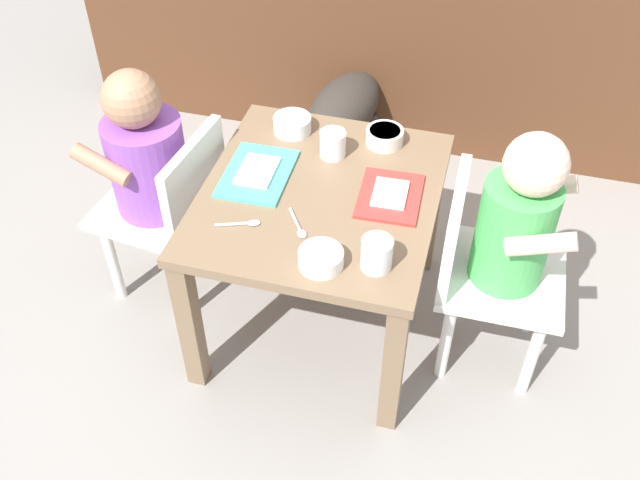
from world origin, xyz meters
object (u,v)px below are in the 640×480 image
object	(u,v)px
water_cup_right	(333,145)
veggie_bowl_far	(385,136)
seated_child_left	(151,165)
dog	(348,102)
food_tray_right	(390,195)
cereal_bowl_right_side	(292,124)
food_tray_left	(257,173)
cereal_bowl_left_side	(321,258)
water_cup_left	(376,255)
spoon_by_right_tray	(298,226)
seated_child_right	(509,232)
spoon_by_left_tray	(243,224)
dining_table	(320,216)

from	to	relation	value
water_cup_right	veggie_bowl_far	size ratio (longest dim) A/B	0.71
seated_child_left	dog	xyz separation A→B (m)	(0.33, 0.69, -0.20)
food_tray_right	cereal_bowl_right_side	world-z (taller)	cereal_bowl_right_side
food_tray_left	cereal_bowl_left_side	world-z (taller)	cereal_bowl_left_side
food_tray_right	water_cup_left	world-z (taller)	water_cup_left
seated_child_left	spoon_by_right_tray	world-z (taller)	seated_child_left
seated_child_right	spoon_by_left_tray	distance (m)	0.58
dining_table	spoon_by_left_tray	world-z (taller)	spoon_by_left_tray
dog	food_tray_left	world-z (taller)	food_tray_left
seated_child_left	cereal_bowl_left_side	bearing A→B (deg)	-26.11
dog	food_tray_right	world-z (taller)	food_tray_right
water_cup_left	spoon_by_left_tray	size ratio (longest dim) A/B	0.71
cereal_bowl_left_side	dog	bearing A→B (deg)	99.72
water_cup_left	veggie_bowl_far	xyz separation A→B (m)	(-0.07, 0.42, -0.01)
dog	seated_child_right	bearing A→B (deg)	-53.42
seated_child_left	cereal_bowl_left_side	xyz separation A→B (m)	(0.49, -0.24, 0.04)
dining_table	seated_child_left	distance (m)	0.43
cereal_bowl_right_side	spoon_by_left_tray	distance (m)	0.36
dining_table	food_tray_left	world-z (taller)	food_tray_left
seated_child_right	cereal_bowl_left_side	distance (m)	0.43
dining_table	cereal_bowl_right_side	world-z (taller)	cereal_bowl_right_side
cereal_bowl_right_side	water_cup_left	bearing A→B (deg)	-53.77
seated_child_right	dog	distance (m)	0.90
cereal_bowl_left_side	cereal_bowl_right_side	world-z (taller)	cereal_bowl_right_side
seated_child_right	water_cup_left	size ratio (longest dim) A/B	9.61
seated_child_right	water_cup_right	world-z (taller)	seated_child_right
dining_table	spoon_by_right_tray	distance (m)	0.15
seated_child_left	cereal_bowl_right_side	size ratio (longest dim) A/B	6.98
seated_child_left	water_cup_right	distance (m)	0.44
seated_child_left	food_tray_left	bearing A→B (deg)	0.96
water_cup_right	spoon_by_right_tray	distance (m)	0.27
food_tray_left	water_cup_right	distance (m)	0.19
food_tray_right	food_tray_left	bearing A→B (deg)	-180.00
veggie_bowl_far	dog	bearing A→B (deg)	112.51
seated_child_left	food_tray_left	size ratio (longest dim) A/B	3.13
cereal_bowl_right_side	spoon_by_left_tray	size ratio (longest dim) A/B	0.97
seated_child_left	cereal_bowl_right_side	bearing A→B (deg)	32.94
seated_child_right	water_cup_right	size ratio (longest dim) A/B	10.20
seated_child_left	seated_child_right	xyz separation A→B (m)	(0.86, -0.02, 0.00)
spoon_by_right_tray	seated_child_left	bearing A→B (deg)	160.78
water_cup_right	cereal_bowl_right_side	size ratio (longest dim) A/B	0.69
cereal_bowl_right_side	veggie_bowl_far	world-z (taller)	cereal_bowl_right_side
dining_table	seated_child_left	bearing A→B (deg)	177.71
cereal_bowl_right_side	spoon_by_right_tray	size ratio (longest dim) A/B	1.05
cereal_bowl_left_side	spoon_by_left_tray	distance (m)	0.21
food_tray_left	spoon_by_right_tray	size ratio (longest dim) A/B	2.35
dog	water_cup_left	distance (m)	0.97
seated_child_right	cereal_bowl_left_side	xyz separation A→B (m)	(-0.36, -0.22, 0.04)
food_tray_left	spoon_by_right_tray	world-z (taller)	food_tray_left
seated_child_left	water_cup_left	distance (m)	0.64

